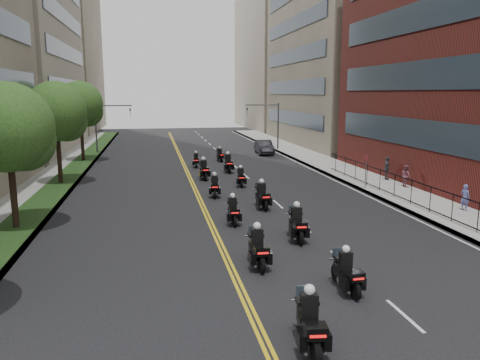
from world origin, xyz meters
The scene contains 27 objects.
ground centered at (0.00, 0.00, 0.00)m, with size 160.00×160.00×0.00m, color black.
sidewalk_right centered at (12.00, 25.00, 0.07)m, with size 4.00×90.00×0.15m, color gray.
sidewalk_left centered at (-12.00, 25.00, 0.07)m, with size 4.00×90.00×0.15m, color gray.
grass_strip centered at (-11.20, 25.00, 0.17)m, with size 2.00×90.00×0.04m, color #1C3212.
building_right_tan centered at (21.48, 48.00, 15.00)m, with size 15.11×28.00×30.00m.
building_right_far centered at (21.50, 78.00, 13.00)m, with size 15.00×28.00×26.00m, color #A29283.
building_left_far centered at (-22.00, 78.00, 13.00)m, with size 16.00×28.00×26.00m, color #776A57.
iron_fence centered at (11.00, 12.00, 0.90)m, with size 0.05×28.00×1.50m.
street_trees centered at (-11.05, 18.61, 5.13)m, with size 4.40×38.40×7.98m.
traffic_signal_right centered at (9.54, 42.00, 3.70)m, with size 4.09×0.20×5.60m.
traffic_signal_left centered at (-9.54, 42.00, 3.70)m, with size 4.09×0.20×5.60m.
motorcycle_0 centered at (-0.33, -1.24, 0.70)m, with size 0.71×2.40×1.77m.
motorcycle_1 centered at (2.14, 2.05, 0.65)m, with size 0.51×2.21×1.63m.
motorcycle_2 centered at (-0.37, 4.95, 0.70)m, with size 0.56×2.41×1.78m.
motorcycle_3 centered at (2.18, 7.92, 0.72)m, with size 0.67×2.47×1.83m.
motorcycle_4 centered at (-0.28, 11.23, 0.64)m, with size 0.53×2.20×1.62m.
motorcycle_5 centered at (1.98, 14.19, 0.70)m, with size 0.56×2.40×1.78m.
motorcycle_6 centered at (-0.38, 17.88, 0.65)m, with size 0.64×2.23×1.64m.
motorcycle_7 centered at (1.99, 21.03, 0.62)m, with size 0.58×2.12×1.57m.
motorcycle_8 centered at (-0.40, 24.29, 0.71)m, with size 0.60×2.45×1.81m.
motorcycle_9 centered at (2.05, 27.31, 0.71)m, with size 0.57×2.45×1.81m.
motorcycle_10 centered at (-0.43, 30.58, 0.60)m, with size 0.53×2.06×1.52m.
motorcycle_11 centered at (2.27, 33.85, 0.60)m, with size 0.58×2.06×1.52m.
parked_sedan centered at (8.00, 38.72, 0.77)m, with size 1.64×4.70×1.55m, color black.
pedestrian_a centered at (13.22, 11.03, 0.91)m, with size 0.55×0.36×1.52m, color #545C9B.
pedestrian_b centered at (13.50, 17.94, 0.94)m, with size 0.77×0.60×1.57m, color #864956.
pedestrian_c centered at (13.50, 20.78, 1.05)m, with size 1.05×0.44×1.79m, color #424048.
Camera 1 is at (-4.32, -12.33, 6.82)m, focal length 35.00 mm.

